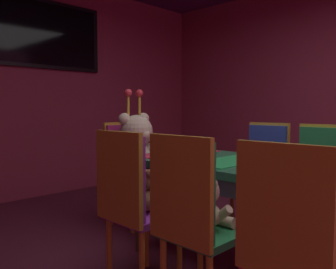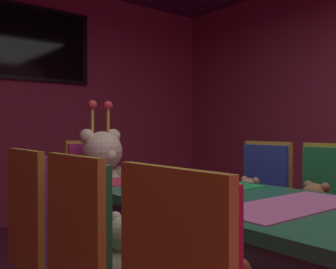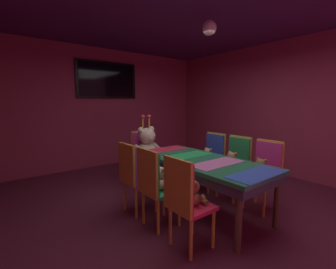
{
  "view_description": "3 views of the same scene",
  "coord_description": "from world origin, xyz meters",
  "views": [
    {
      "loc": [
        -2.17,
        -1.18,
        1.12
      ],
      "look_at": [
        -0.01,
        0.96,
        0.9
      ],
      "focal_mm": 38.11,
      "sensor_mm": 36.0,
      "label": 1
    },
    {
      "loc": [
        -1.47,
        -1.26,
        1.08
      ],
      "look_at": [
        0.22,
        0.85,
        1.04
      ],
      "focal_mm": 41.16,
      "sensor_mm": 36.0,
      "label": 2
    },
    {
      "loc": [
        -2.26,
        -2.18,
        1.52
      ],
      "look_at": [
        -0.04,
        0.7,
        1.02
      ],
      "focal_mm": 24.57,
      "sensor_mm": 36.0,
      "label": 3
    }
  ],
  "objects": [
    {
      "name": "chair_left_2",
      "position": [
        -0.81,
        0.5,
        0.6
      ],
      "size": [
        0.42,
        0.41,
        0.98
      ],
      "color": "purple",
      "rests_on": "ground_plane"
    },
    {
      "name": "teddy_right_0",
      "position": [
        0.67,
        -0.5,
        0.58
      ],
      "size": [
        0.24,
        0.31,
        0.29
      ],
      "rotation": [
        0.0,
        0.0,
        3.14
      ],
      "color": "olive",
      "rests_on": "chair_right_0"
    },
    {
      "name": "throne_chair",
      "position": [
        0.0,
        1.54,
        0.6
      ],
      "size": [
        0.41,
        0.42,
        0.98
      ],
      "rotation": [
        0.0,
        0.0,
        -1.57
      ],
      "color": "#CC338C",
      "rests_on": "ground_plane"
    },
    {
      "name": "teddy_left_0",
      "position": [
        -0.66,
        -0.53,
        0.57
      ],
      "size": [
        0.22,
        0.29,
        0.27
      ],
      "color": "brown",
      "rests_on": "chair_left_0"
    },
    {
      "name": "ceiling_panel",
      "position": [
        0.0,
        0.0,
        2.8
      ],
      "size": [
        5.2,
        6.4,
        0.04
      ],
      "primitive_type": "cube",
      "color": "#4C1E4C"
    },
    {
      "name": "teddy_left_2",
      "position": [
        -0.67,
        0.5,
        0.58
      ],
      "size": [
        0.23,
        0.3,
        0.28
      ],
      "color": "brown",
      "rests_on": "chair_left_2"
    },
    {
      "name": "banquet_table",
      "position": [
        0.0,
        0.0,
        0.65
      ],
      "size": [
        0.9,
        2.02,
        0.75
      ],
      "color": "#26724C",
      "rests_on": "ground_plane"
    },
    {
      "name": "chair_right_1",
      "position": [
        0.82,
        -0.0,
        0.6
      ],
      "size": [
        0.42,
        0.41,
        0.98
      ],
      "rotation": [
        0.0,
        0.0,
        3.14
      ],
      "color": "#268C4C",
      "rests_on": "ground_plane"
    },
    {
      "name": "king_teddy_bear",
      "position": [
        0.0,
        1.38,
        0.73
      ],
      "size": [
        0.66,
        0.51,
        0.84
      ],
      "rotation": [
        0.0,
        0.0,
        -1.57
      ],
      "color": "beige",
      "rests_on": "throne_chair"
    },
    {
      "name": "teddy_right_1",
      "position": [
        0.68,
        -0.0,
        0.59
      ],
      "size": [
        0.24,
        0.32,
        0.3
      ],
      "rotation": [
        0.0,
        0.0,
        3.14
      ],
      "color": "#9E7247",
      "rests_on": "chair_right_1"
    },
    {
      "name": "pendant_light",
      "position": [
        0.24,
        0.13,
        2.55
      ],
      "size": [
        0.2,
        0.2,
        0.2
      ],
      "primitive_type": "sphere",
      "color": "white"
    },
    {
      "name": "wall_back",
      "position": [
        0.0,
        3.2,
        1.4
      ],
      "size": [
        5.2,
        0.12,
        2.8
      ],
      "primitive_type": "cube",
      "color": "#99334C",
      "rests_on": "ground_plane"
    },
    {
      "name": "teddy_left_1",
      "position": [
        -0.66,
        0.02,
        0.58
      ],
      "size": [
        0.24,
        0.3,
        0.29
      ],
      "color": "beige",
      "rests_on": "chair_left_1"
    },
    {
      "name": "wall_tv",
      "position": [
        0.0,
        3.11,
        2.05
      ],
      "size": [
        1.47,
        0.06,
        0.85
      ],
      "color": "black"
    },
    {
      "name": "teddy_right_2",
      "position": [
        0.68,
        0.51,
        0.58
      ],
      "size": [
        0.23,
        0.29,
        0.28
      ],
      "rotation": [
        0.0,
        0.0,
        3.14
      ],
      "color": "tan",
      "rests_on": "chair_right_2"
    },
    {
      "name": "wall_right",
      "position": [
        2.6,
        0.0,
        1.4
      ],
      "size": [
        0.12,
        6.4,
        2.8
      ],
      "primitive_type": "cube",
      "color": "#99334C",
      "rests_on": "ground_plane"
    },
    {
      "name": "chair_right_0",
      "position": [
        0.81,
        -0.5,
        0.6
      ],
      "size": [
        0.42,
        0.41,
        0.98
      ],
      "rotation": [
        0.0,
        0.0,
        3.14
      ],
      "color": "#CC338C",
      "rests_on": "ground_plane"
    },
    {
      "name": "chair_left_0",
      "position": [
        -0.8,
        -0.53,
        0.6
      ],
      "size": [
        0.42,
        0.41,
        0.98
      ],
      "color": "red",
      "rests_on": "ground_plane"
    },
    {
      "name": "chair_left_1",
      "position": [
        -0.8,
        0.02,
        0.6
      ],
      "size": [
        0.42,
        0.41,
        0.98
      ],
      "color": "#268C4C",
      "rests_on": "ground_plane"
    },
    {
      "name": "ground_plane",
      "position": [
        0.0,
        0.0,
        0.0
      ],
      "size": [
        7.9,
        7.9,
        0.0
      ],
      "primitive_type": "plane",
      "color": "#591E33"
    },
    {
      "name": "chair_right_2",
      "position": [
        0.82,
        0.51,
        0.6
      ],
      "size": [
        0.42,
        0.41,
        0.98
      ],
      "rotation": [
        0.0,
        0.0,
        3.14
      ],
      "color": "#2D47B2",
      "rests_on": "ground_plane"
    }
  ]
}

